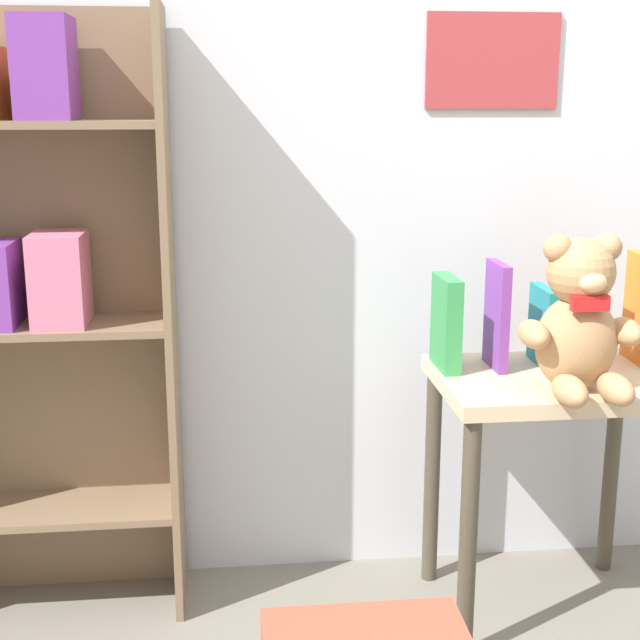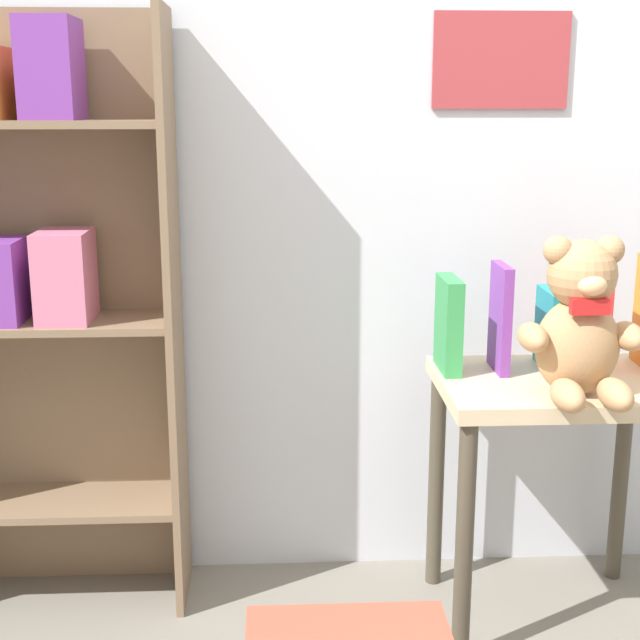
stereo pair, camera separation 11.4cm
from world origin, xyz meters
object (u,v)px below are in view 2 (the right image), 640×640
at_px(book_standing_red, 600,319).
at_px(book_standing_teal, 548,329).
at_px(book_standing_green, 449,324).
at_px(book_standing_purple, 500,318).
at_px(bookshelf_side, 38,280).
at_px(display_table, 555,425).
at_px(teddy_bear, 581,325).

bearing_deg(book_standing_red, book_standing_teal, 178.01).
height_order(book_standing_green, book_standing_purple, book_standing_purple).
height_order(bookshelf_side, book_standing_green, bookshelf_side).
relative_size(display_table, book_standing_red, 2.57).
xyz_separation_m(display_table, book_standing_green, (-0.24, 0.08, 0.23)).
xyz_separation_m(teddy_bear, book_standing_red, (0.12, 0.21, -0.04)).
relative_size(bookshelf_side, book_standing_purple, 5.68).
bearing_deg(book_standing_green, bookshelf_side, 173.40).
distance_m(display_table, teddy_bear, 0.30).
height_order(bookshelf_side, display_table, bookshelf_side).
distance_m(bookshelf_side, teddy_bear, 1.25).
height_order(teddy_bear, book_standing_red, teddy_bear).
height_order(book_standing_purple, book_standing_teal, book_standing_purple).
height_order(bookshelf_side, book_standing_purple, bookshelf_side).
bearing_deg(book_standing_teal, book_standing_purple, -172.03).
bearing_deg(bookshelf_side, teddy_bear, -14.10).
distance_m(teddy_bear, book_standing_red, 0.24).
distance_m(book_standing_green, book_standing_purple, 0.12).
height_order(teddy_bear, book_standing_purple, teddy_bear).
distance_m(display_table, book_standing_purple, 0.28).
bearing_deg(book_standing_red, bookshelf_side, 177.57).
bearing_deg(book_standing_teal, teddy_bear, -88.52).
bearing_deg(book_standing_purple, book_standing_red, 1.63).
distance_m(book_standing_teal, book_standing_red, 0.12).
bearing_deg(bookshelf_side, book_standing_teal, -4.27).
relative_size(book_standing_green, book_standing_teal, 1.18).
relative_size(bookshelf_side, book_standing_teal, 7.62).
height_order(display_table, teddy_bear, teddy_bear).
xyz_separation_m(bookshelf_side, book_standing_teal, (1.21, -0.09, -0.11)).
height_order(book_standing_green, book_standing_teal, book_standing_green).
distance_m(bookshelf_side, book_standing_green, 0.98).
xyz_separation_m(bookshelf_side, book_standing_green, (0.97, -0.10, -0.10)).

